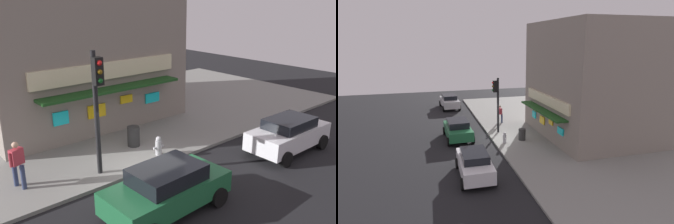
{
  "view_description": "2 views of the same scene",
  "coord_description": "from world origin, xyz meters",
  "views": [
    {
      "loc": [
        -7.19,
        -9.94,
        6.43
      ],
      "look_at": [
        1.78,
        0.48,
        1.98
      ],
      "focal_mm": 38.88,
      "sensor_mm": 36.0,
      "label": 1
    },
    {
      "loc": [
        21.21,
        -4.86,
        7.49
      ],
      "look_at": [
        -0.2,
        1.31,
        2.06
      ],
      "focal_mm": 31.02,
      "sensor_mm": 36.0,
      "label": 2
    }
  ],
  "objects": [
    {
      "name": "trash_can",
      "position": [
        1.26,
        2.17,
        0.58
      ],
      "size": [
        0.54,
        0.54,
        0.88
      ],
      "primitive_type": "cylinder",
      "color": "#2D2D2D",
      "rests_on": "sidewalk"
    },
    {
      "name": "sidewalk",
      "position": [
        0.0,
        6.35,
        0.07
      ],
      "size": [
        32.02,
        12.71,
        0.14
      ],
      "primitive_type": "cube",
      "color": "gray",
      "rests_on": "ground_plane"
    },
    {
      "name": "fire_hydrant",
      "position": [
        1.48,
        0.72,
        0.52
      ],
      "size": [
        0.5,
        0.26,
        0.81
      ],
      "color": "#B2B2B7",
      "rests_on": "sidewalk"
    },
    {
      "name": "traffic_light",
      "position": [
        -1.17,
        0.8,
        3.06
      ],
      "size": [
        0.32,
        0.58,
        4.53
      ],
      "color": "black",
      "rests_on": "sidewalk"
    },
    {
      "name": "corner_building",
      "position": [
        1.34,
        8.17,
        4.55
      ],
      "size": [
        9.72,
        8.97,
        8.85
      ],
      "color": "gray",
      "rests_on": "sidewalk"
    },
    {
      "name": "parked_car_green",
      "position": [
        -0.79,
        -2.47,
        0.8
      ],
      "size": [
        4.05,
        2.14,
        1.53
      ],
      "color": "#1E6038",
      "rests_on": "ground_plane"
    },
    {
      "name": "pedestrian",
      "position": [
        -3.79,
        1.76,
        1.06
      ],
      "size": [
        0.58,
        0.6,
        1.67
      ],
      "color": "navy",
      "rests_on": "sidewalk"
    },
    {
      "name": "parked_car_white",
      "position": [
        6.11,
        -2.36,
        0.79
      ],
      "size": [
        3.97,
        1.97,
        1.5
      ],
      "color": "silver",
      "rests_on": "ground_plane"
    },
    {
      "name": "ground_plane",
      "position": [
        0.0,
        0.0,
        0.0
      ],
      "size": [
        48.03,
        48.03,
        0.0
      ],
      "primitive_type": "plane",
      "color": "black"
    }
  ]
}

